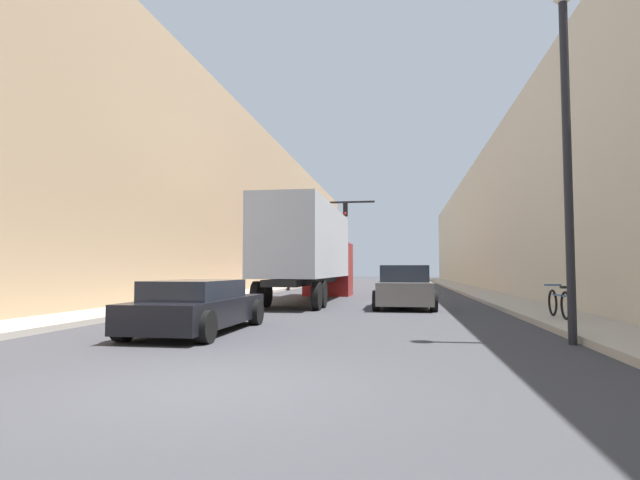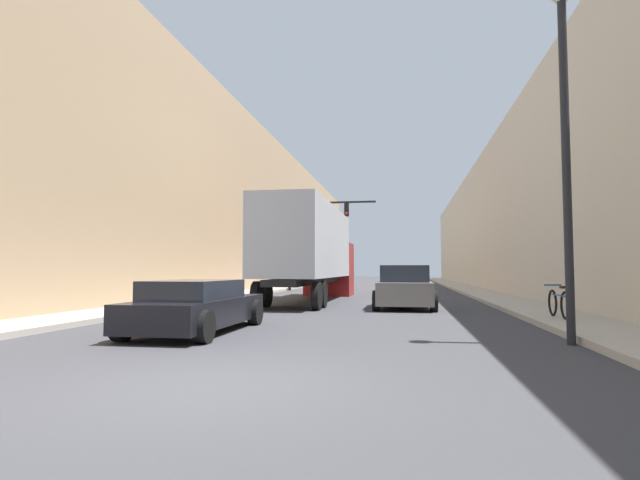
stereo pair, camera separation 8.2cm
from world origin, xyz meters
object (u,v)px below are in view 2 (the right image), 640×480
(semi_truck, at_px, (312,250))
(parked_bicycle, at_px, (559,303))
(street_lamp, at_px, (565,109))
(traffic_signal_gantry, at_px, (310,227))
(sedan_car, at_px, (197,306))
(suv_car, at_px, (405,288))

(semi_truck, bearing_deg, parked_bicycle, -45.06)
(parked_bicycle, bearing_deg, street_lamp, -102.92)
(traffic_signal_gantry, relative_size, street_lamp, 0.89)
(traffic_signal_gantry, height_order, parked_bicycle, traffic_signal_gantry)
(sedan_car, xyz_separation_m, parked_bicycle, (8.61, 3.25, -0.05))
(sedan_car, relative_size, parked_bicycle, 2.53)
(traffic_signal_gantry, height_order, street_lamp, street_lamp)
(sedan_car, distance_m, parked_bicycle, 9.21)
(suv_car, height_order, parked_bicycle, suv_car)
(suv_car, bearing_deg, semi_truck, 141.91)
(suv_car, relative_size, traffic_signal_gantry, 0.76)
(sedan_car, relative_size, traffic_signal_gantry, 0.74)
(semi_truck, bearing_deg, street_lamp, -59.06)
(suv_car, relative_size, street_lamp, 0.67)
(semi_truck, distance_m, street_lamp, 14.14)
(semi_truck, xyz_separation_m, street_lamp, (7.18, -11.97, 2.22))
(parked_bicycle, bearing_deg, semi_truck, 134.94)
(sedan_car, height_order, parked_bicycle, sedan_car)
(street_lamp, relative_size, parked_bicycle, 3.87)
(semi_truck, distance_m, suv_car, 5.42)
(sedan_car, height_order, street_lamp, street_lamp)
(street_lamp, bearing_deg, parked_bicycle, 77.08)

